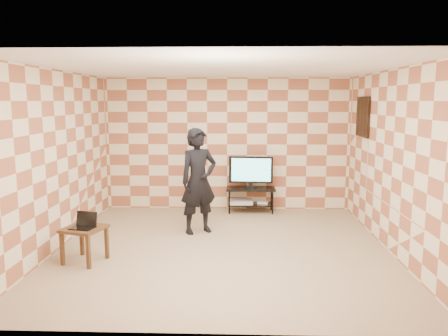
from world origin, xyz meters
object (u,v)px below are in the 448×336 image
(tv_stand, at_px, (251,194))
(side_table, at_px, (84,233))
(person, at_px, (199,181))
(tv, at_px, (251,170))

(tv_stand, xyz_separation_m, side_table, (-2.39, -2.86, 0.05))
(tv_stand, bearing_deg, person, -123.13)
(tv_stand, height_order, side_table, same)
(tv_stand, bearing_deg, side_table, -129.87)
(side_table, xyz_separation_m, person, (1.47, 1.45, 0.48))
(tv, bearing_deg, person, -123.19)
(side_table, distance_m, person, 2.11)
(tv_stand, relative_size, tv, 1.11)
(tv, relative_size, side_table, 1.38)
(tv_stand, distance_m, side_table, 3.73)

